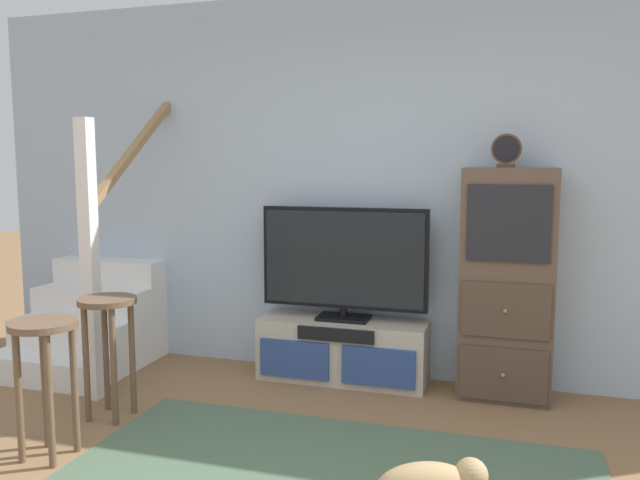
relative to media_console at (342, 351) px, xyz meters
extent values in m
cube|color=#A8BCD1|center=(0.30, 0.27, 1.13)|extent=(6.40, 0.12, 2.70)
cube|color=#BCB29E|center=(0.00, 0.01, 0.00)|extent=(1.17, 0.36, 0.43)
cube|color=#2D4784|center=(-0.29, -0.18, -0.03)|extent=(0.49, 0.02, 0.26)
cube|color=#2D4784|center=(0.29, -0.18, -0.03)|extent=(0.49, 0.02, 0.26)
cube|color=black|center=(0.00, -0.18, 0.16)|extent=(0.53, 0.02, 0.09)
cube|color=black|center=(0.00, 0.03, 0.23)|extent=(0.36, 0.22, 0.02)
cylinder|color=black|center=(0.00, 0.03, 0.27)|extent=(0.05, 0.05, 0.06)
cube|color=black|center=(0.00, 0.03, 0.65)|extent=(1.17, 0.05, 0.70)
cube|color=black|center=(0.00, 0.00, 0.65)|extent=(1.12, 0.01, 0.65)
cube|color=brown|center=(1.08, 0.02, 0.53)|extent=(0.58, 0.34, 1.49)
cube|color=#4E3C2F|center=(1.08, -0.16, -0.01)|extent=(0.53, 0.02, 0.34)
sphere|color=olive|center=(1.08, -0.18, -0.01)|extent=(0.03, 0.03, 0.03)
cube|color=#4E3C2F|center=(1.08, -0.16, 0.40)|extent=(0.53, 0.02, 0.34)
sphere|color=olive|center=(1.08, -0.18, 0.40)|extent=(0.03, 0.03, 0.03)
cube|color=#232328|center=(1.08, -0.16, 0.94)|extent=(0.49, 0.02, 0.47)
cube|color=#4C3823|center=(1.05, 0.00, 1.29)|extent=(0.11, 0.08, 0.02)
cylinder|color=brown|center=(1.05, 0.00, 1.39)|extent=(0.19, 0.04, 0.19)
cylinder|color=black|center=(1.05, -0.03, 1.39)|extent=(0.16, 0.01, 0.16)
cube|color=white|center=(-1.95, -0.66, -0.12)|extent=(0.90, 0.26, 0.19)
cube|color=white|center=(-1.95, -0.40, -0.03)|extent=(0.90, 0.26, 0.38)
cube|color=white|center=(-1.95, -0.14, 0.07)|extent=(0.90, 0.26, 0.57)
cube|color=white|center=(-1.95, 0.12, 0.16)|extent=(0.90, 0.26, 0.76)
cube|color=white|center=(-1.95, 0.38, 0.26)|extent=(0.90, 0.26, 0.95)
cube|color=white|center=(-1.45, -0.79, 0.68)|extent=(0.09, 0.09, 1.80)
cube|color=#9E7547|center=(-1.45, -0.14, 1.48)|extent=(0.06, 1.33, 0.99)
cylinder|color=brown|center=(-1.25, -1.66, 0.13)|extent=(0.04, 0.04, 0.69)
cylinder|color=brown|center=(-1.06, -1.66, 0.13)|extent=(0.04, 0.04, 0.69)
cylinder|color=brown|center=(-1.25, -1.47, 0.13)|extent=(0.04, 0.04, 0.69)
cylinder|color=brown|center=(-1.06, -1.47, 0.13)|extent=(0.04, 0.04, 0.69)
cylinder|color=brown|center=(-1.15, -1.57, 0.49)|extent=(0.34, 0.34, 0.03)
cylinder|color=brown|center=(-1.26, -1.12, 0.13)|extent=(0.04, 0.04, 0.70)
cylinder|color=brown|center=(-1.07, -1.12, 0.13)|extent=(0.04, 0.04, 0.70)
cylinder|color=brown|center=(-1.26, -0.93, 0.13)|extent=(0.04, 0.04, 0.70)
cylinder|color=brown|center=(-1.07, -0.93, 0.13)|extent=(0.04, 0.04, 0.70)
cylinder|color=brown|center=(-1.16, -1.03, 0.50)|extent=(0.34, 0.34, 0.03)
sphere|color=tan|center=(0.97, -1.44, -0.06)|extent=(0.15, 0.15, 0.15)
camera|label=1|loc=(1.10, -4.14, 1.30)|focal=35.37mm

